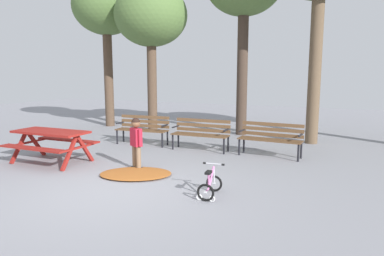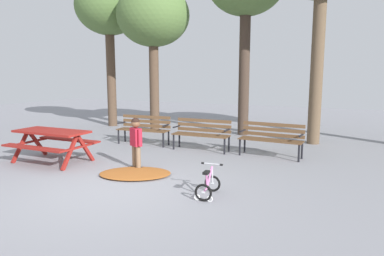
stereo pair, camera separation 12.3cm
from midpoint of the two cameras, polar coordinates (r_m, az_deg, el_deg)
name	(u,v)px [view 1 (the left image)]	position (r m, az deg, el deg)	size (l,w,h in m)	color
ground	(112,189)	(6.72, -13.36, -9.59)	(36.00, 36.00, 0.00)	gray
picnic_table	(51,138)	(8.95, -22.33, -1.51)	(1.81, 1.36, 0.79)	maroon
park_bench_far_left	(143,127)	(10.58, -8.30, 0.11)	(1.63, 0.56, 0.85)	brown
park_bench_left	(201,132)	(9.66, 1.13, -0.63)	(1.61, 0.48, 0.85)	brown
park_bench_right	(271,137)	(9.14, 12.31, -1.37)	(1.62, 0.55, 0.85)	brown
child_standing	(136,139)	(7.76, -9.53, -1.78)	(0.40, 0.27, 1.15)	#7F664C
kids_bicycle	(210,185)	(6.10, 2.36, -9.26)	(0.40, 0.58, 0.54)	black
leaf_pile	(136,174)	(7.47, -9.61, -7.31)	(1.49, 1.04, 0.07)	#9E5623
tree_far_left	(106,8)	(14.74, -14.04, 18.37)	(2.60, 2.60, 5.79)	brown
tree_left	(151,17)	(13.13, -6.98, 17.47)	(2.60, 2.60, 5.25)	brown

